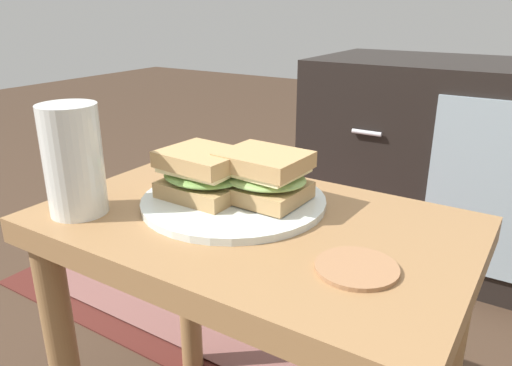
% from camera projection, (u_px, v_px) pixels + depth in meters
% --- Properties ---
extents(side_table, '(0.56, 0.36, 0.46)m').
position_uv_depth(side_table, '(252.00, 277.00, 0.68)').
color(side_table, olive).
rests_on(side_table, ground).
extents(tv_cabinet, '(0.96, 0.46, 0.58)m').
position_uv_depth(tv_cabinet, '(482.00, 168.00, 1.37)').
color(tv_cabinet, black).
rests_on(tv_cabinet, ground).
extents(area_rug, '(1.03, 0.66, 0.01)m').
position_uv_depth(area_rug, '(219.00, 281.00, 1.35)').
color(area_rug, '#4C1E19').
rests_on(area_rug, ground).
extents(plate, '(0.26, 0.26, 0.01)m').
position_uv_depth(plate, '(234.00, 201.00, 0.69)').
color(plate, silver).
rests_on(plate, side_table).
extents(sandwich_front, '(0.12, 0.10, 0.07)m').
position_uv_depth(sandwich_front, '(204.00, 174.00, 0.68)').
color(sandwich_front, tan).
rests_on(sandwich_front, plate).
extents(sandwich_back, '(0.12, 0.10, 0.07)m').
position_uv_depth(sandwich_back, '(264.00, 176.00, 0.67)').
color(sandwich_back, tan).
rests_on(sandwich_back, plate).
extents(beer_glass, '(0.08, 0.08, 0.15)m').
position_uv_depth(beer_glass, '(74.00, 163.00, 0.64)').
color(beer_glass, silver).
rests_on(beer_glass, side_table).
extents(coaster, '(0.09, 0.09, 0.01)m').
position_uv_depth(coaster, '(357.00, 268.00, 0.52)').
color(coaster, '#996B47').
rests_on(coaster, side_table).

